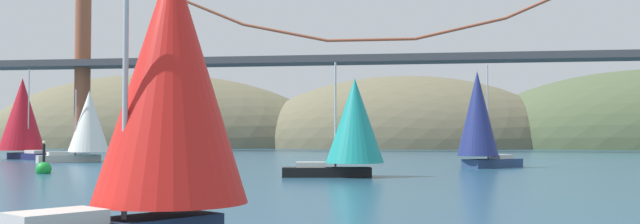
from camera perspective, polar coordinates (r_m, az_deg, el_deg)
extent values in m
ellipsoid|color=#6B664C|center=(165.62, -14.05, -2.92)|extent=(87.33, 44.00, 35.03)
ellipsoid|color=#6B664C|center=(153.48, 7.21, -3.04)|extent=(72.39, 44.00, 32.67)
cylinder|color=brown|center=(129.17, -19.59, 5.33)|extent=(2.80, 2.80, 38.07)
cube|color=#47474C|center=(114.41, 4.37, 4.49)|extent=(140.63, 6.00, 1.20)
cylinder|color=brown|center=(121.51, -10.03, 8.76)|extent=(15.14, 0.50, 6.78)
cylinder|color=brown|center=(116.98, -3.02, 6.80)|extent=(15.05, 0.50, 3.65)
cylinder|color=brown|center=(114.84, 4.36, 6.17)|extent=(14.95, 0.50, 0.50)
cylinder|color=brown|center=(115.10, 11.86, 6.98)|extent=(15.05, 0.50, 3.65)
cube|color=#B7B2A8|center=(73.85, -20.64, -3.75)|extent=(5.61, 5.23, 0.75)
cube|color=beige|center=(73.59, -21.48, -3.31)|extent=(2.23, 2.17, 0.36)
cylinder|color=#B2B2B7|center=(73.97, -20.14, -0.82)|extent=(0.14, 0.14, 6.82)
cone|color=white|center=(74.30, -19.12, -0.75)|extent=(5.92, 5.92, 6.45)
cube|color=black|center=(44.80, 0.57, -5.16)|extent=(6.11, 2.54, 0.65)
cube|color=beige|center=(44.75, -0.80, -4.52)|extent=(2.07, 1.50, 0.36)
cylinder|color=#B2B2B7|center=(44.78, 1.32, -0.23)|extent=(0.14, 0.14, 7.06)
cone|color=teal|center=(44.85, 2.99, -0.71)|extent=(4.51, 4.51, 5.71)
cube|color=#191E4C|center=(85.22, -23.45, -3.48)|extent=(7.96, 6.48, 0.72)
cube|color=beige|center=(83.88, -23.04, -3.14)|extent=(3.11, 2.89, 0.36)
cylinder|color=#B2B2B7|center=(85.98, -23.62, 0.08)|extent=(0.14, 0.14, 9.90)
cone|color=#B21423|center=(87.61, -24.09, -0.16)|extent=(7.26, 7.26, 8.67)
cube|color=beige|center=(16.62, -21.63, -8.46)|extent=(2.19, 2.39, 0.36)
cylinder|color=#B2B2B7|center=(17.44, -16.27, 3.16)|extent=(0.14, 0.14, 7.27)
cone|color=red|center=(18.21, -12.56, 2.87)|extent=(5.66, 5.66, 6.64)
cube|color=navy|center=(60.34, 14.52, -4.25)|extent=(5.60, 5.51, 0.73)
cube|color=beige|center=(61.16, 15.16, -3.70)|extent=(2.36, 2.35, 0.36)
cylinder|color=#B2B2B7|center=(59.86, 14.12, 0.01)|extent=(0.14, 0.14, 8.20)
cone|color=navy|center=(58.85, 13.30, -0.11)|extent=(4.95, 4.95, 7.30)
sphere|color=green|center=(53.00, -22.52, -4.54)|extent=(1.10, 1.10, 1.10)
cylinder|color=black|center=(52.96, -22.51, -3.41)|extent=(0.20, 0.20, 1.60)
sphere|color=#F2EA99|center=(52.94, -22.49, -2.42)|extent=(0.24, 0.24, 0.24)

